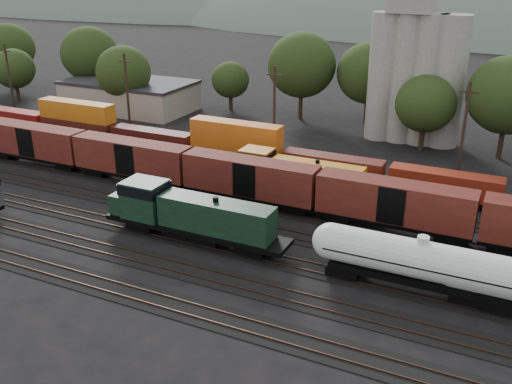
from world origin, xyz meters
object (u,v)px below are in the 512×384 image
at_px(tank_car_a, 421,262).
at_px(green_locomotive, 186,213).
at_px(orange_locomotive, 292,173).
at_px(grain_silo, 415,63).

bearing_deg(tank_car_a, green_locomotive, 180.00).
xyz_separation_m(tank_car_a, orange_locomotive, (-16.94, 15.00, -0.28)).
height_order(green_locomotive, tank_car_a, green_locomotive).
relative_size(tank_car_a, grain_silo, 0.62).
bearing_deg(tank_car_a, orange_locomotive, 138.47).
relative_size(green_locomotive, tank_car_a, 1.04).
relative_size(orange_locomotive, grain_silo, 0.60).
relative_size(tank_car_a, orange_locomotive, 1.02).
relative_size(green_locomotive, orange_locomotive, 1.06).
distance_m(green_locomotive, tank_car_a, 21.56).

